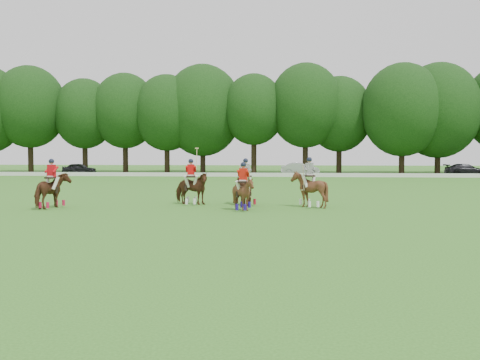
# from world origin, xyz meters

# --- Properties ---
(ground) EXTENTS (180.00, 180.00, 0.00)m
(ground) POSITION_xyz_m (0.00, 0.00, 0.00)
(ground) COLOR #31681D
(ground) RESTS_ON ground
(tree_line) EXTENTS (117.98, 14.32, 14.75)m
(tree_line) POSITION_xyz_m (0.26, 48.05, 8.23)
(tree_line) COLOR black
(tree_line) RESTS_ON ground
(boundary_rail) EXTENTS (120.00, 0.10, 0.44)m
(boundary_rail) POSITION_xyz_m (0.00, 38.00, 0.22)
(boundary_rail) COLOR white
(boundary_rail) RESTS_ON ground
(car_left) EXTENTS (4.30, 2.31, 1.39)m
(car_left) POSITION_xyz_m (-21.29, 42.50, 0.69)
(car_left) COLOR black
(car_left) RESTS_ON ground
(car_mid) EXTENTS (4.60, 1.73, 1.50)m
(car_mid) POSITION_xyz_m (5.82, 42.50, 0.75)
(car_mid) COLOR #AAAAAF
(car_mid) RESTS_ON ground
(car_right) EXTENTS (4.82, 2.04, 1.39)m
(car_right) POSITION_xyz_m (24.95, 42.50, 0.69)
(car_right) COLOR black
(car_right) RESTS_ON ground
(polo_red_a) EXTENTS (1.32, 2.18, 2.42)m
(polo_red_a) POSITION_xyz_m (-7.05, 3.66, 0.89)
(polo_red_a) COLOR #482413
(polo_red_a) RESTS_ON ground
(polo_red_b) EXTENTS (1.85, 1.64, 2.93)m
(polo_red_b) POSITION_xyz_m (-0.61, 6.06, 0.87)
(polo_red_b) COLOR #482413
(polo_red_b) RESTS_ON ground
(polo_red_c) EXTENTS (1.40, 1.54, 2.27)m
(polo_red_c) POSITION_xyz_m (2.35, 3.48, 0.81)
(polo_red_c) COLOR #482413
(polo_red_c) RESTS_ON ground
(polo_stripe_a) EXTENTS (1.84, 2.24, 2.42)m
(polo_stripe_a) POSITION_xyz_m (2.24, 6.13, 0.89)
(polo_stripe_a) COLOR #482413
(polo_stripe_a) RESTS_ON ground
(polo_stripe_b) EXTENTS (1.88, 2.00, 2.49)m
(polo_stripe_b) POSITION_xyz_m (5.48, 5.26, 0.92)
(polo_stripe_b) COLOR #482413
(polo_stripe_b) RESTS_ON ground
(polo_ball) EXTENTS (0.09, 0.09, 0.09)m
(polo_ball) POSITION_xyz_m (2.04, 3.33, 0.04)
(polo_ball) COLOR white
(polo_ball) RESTS_ON ground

